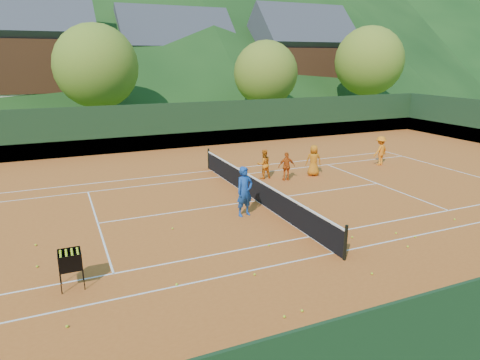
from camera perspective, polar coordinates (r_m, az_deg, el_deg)
name	(u,v)px	position (r m, az deg, el deg)	size (l,w,h in m)	color
ground	(257,201)	(17.99, 2.23, -2.84)	(400.00, 400.00, 0.00)	#2E5019
clay_court	(257,201)	(17.99, 2.24, -2.81)	(40.00, 24.00, 0.02)	#B1531C
coach	(245,191)	(16.03, 0.62, -1.53)	(0.70, 0.46, 1.91)	#174295
student_a	(264,164)	(21.17, 3.19, 2.13)	(0.71, 0.55, 1.46)	orange
student_b	(287,166)	(20.94, 6.23, 1.82)	(0.82, 0.34, 1.40)	#CB5012
student_c	(314,160)	(21.96, 9.78, 2.59)	(0.77, 0.50, 1.58)	#CA6C11
student_d	(380,151)	(25.11, 18.20, 3.74)	(1.05, 0.60, 1.62)	orange
tennis_ball_0	(430,302)	(11.79, 24.05, -14.64)	(0.07, 0.07, 0.07)	#AFD623
tennis_ball_1	(469,284)	(13.08, 28.22, -12.07)	(0.07, 0.07, 0.07)	#AFD623
tennis_ball_3	(408,247)	(14.65, 21.46, -8.26)	(0.07, 0.07, 0.07)	#AFD623
tennis_ball_4	(415,237)	(15.49, 22.34, -7.03)	(0.07, 0.07, 0.07)	#AFD623
tennis_ball_6	(302,311)	(10.62, 8.27, -16.87)	(0.07, 0.07, 0.07)	#AFD623
tennis_ball_7	(372,274)	(12.61, 17.18, -11.84)	(0.07, 0.07, 0.07)	#AFD623
tennis_ball_8	(177,284)	(11.68, -8.44, -13.61)	(0.07, 0.07, 0.07)	#AFD623
tennis_ball_9	(173,228)	(15.21, -8.99, -6.40)	(0.07, 0.07, 0.07)	#AFD623
tennis_ball_11	(67,326)	(10.72, -22.07, -17.64)	(0.07, 0.07, 0.07)	#AFD623
tennis_ball_12	(269,245)	(13.78, 3.87, -8.66)	(0.07, 0.07, 0.07)	#AFD623
tennis_ball_13	(352,237)	(14.80, 14.72, -7.39)	(0.07, 0.07, 0.07)	#AFD623
tennis_ball_14	(37,267)	(13.73, -25.43, -10.38)	(0.07, 0.07, 0.07)	#AFD623
tennis_ball_15	(311,215)	(16.45, 9.41, -4.67)	(0.07, 0.07, 0.07)	#AFD623
tennis_ball_16	(284,317)	(10.37, 5.93, -17.67)	(0.07, 0.07, 0.07)	#AFD623
tennis_ball_17	(396,233)	(15.58, 20.08, -6.67)	(0.07, 0.07, 0.07)	#AFD623
tennis_ball_18	(255,274)	(12.04, 1.95, -12.47)	(0.07, 0.07, 0.07)	#AFD623
tennis_ball_20	(36,245)	(15.24, -25.59, -7.80)	(0.07, 0.07, 0.07)	#AFD623
tennis_ball_22	(455,219)	(17.72, 26.70, -4.71)	(0.07, 0.07, 0.07)	#AFD623
court_lines	(257,201)	(17.99, 2.24, -2.77)	(23.83, 11.03, 0.00)	white
tennis_net	(257,189)	(17.83, 2.25, -1.25)	(0.10, 12.07, 1.10)	black
perimeter_fence	(257,172)	(17.63, 2.28, 1.07)	(40.40, 24.24, 3.00)	black
ball_hopper	(70,261)	(12.00, -21.72, -9.97)	(0.57, 0.57, 1.00)	black
chalet_left	(16,60)	(45.39, -27.70, 13.98)	(13.80, 9.93, 12.92)	beige
chalet_mid	(175,66)	(51.13, -8.63, 14.83)	(12.65, 8.82, 11.45)	beige
chalet_right	(299,63)	(53.00, 7.88, 15.18)	(11.50, 8.82, 11.91)	beige
tree_b	(96,66)	(35.50, -18.59, 14.16)	(6.40, 6.40, 8.40)	#3D2818
tree_c	(266,73)	(38.53, 3.46, 14.03)	(5.60, 5.60, 7.35)	#41281A
tree_d	(369,61)	(46.00, 16.81, 14.92)	(6.80, 6.80, 8.93)	#3C2518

